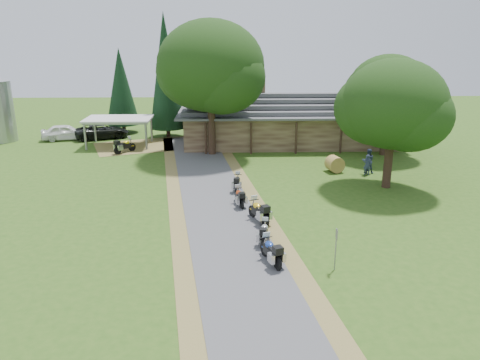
{
  "coord_description": "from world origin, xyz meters",
  "views": [
    {
      "loc": [
        -0.29,
        -20.95,
        10.11
      ],
      "look_at": [
        0.6,
        6.5,
        1.6
      ],
      "focal_mm": 35.0,
      "sensor_mm": 36.0,
      "label": 1
    }
  ],
  "objects_px": {
    "car_white_sedan": "(65,130)",
    "carport": "(120,132)",
    "motorcycle_row_c": "(259,210)",
    "motorcycle_row_d": "(239,196)",
    "motorcycle_row_a": "(271,250)",
    "lodge": "(290,118)",
    "car_dark_suv": "(101,128)",
    "motorcycle_carport_a": "(125,145)",
    "hay_bale": "(335,164)",
    "motorcycle_row_e": "(237,182)",
    "motorcycle_row_b": "(264,232)"
  },
  "relations": [
    {
      "from": "carport",
      "to": "motorcycle_row_a",
      "type": "height_order",
      "value": "carport"
    },
    {
      "from": "motorcycle_row_d",
      "to": "motorcycle_row_e",
      "type": "relative_size",
      "value": 1.01
    },
    {
      "from": "car_white_sedan",
      "to": "motorcycle_row_a",
      "type": "height_order",
      "value": "car_white_sedan"
    },
    {
      "from": "motorcycle_row_b",
      "to": "car_white_sedan",
      "type": "bearing_deg",
      "value": 45.12
    },
    {
      "from": "carport",
      "to": "car_dark_suv",
      "type": "xyz_separation_m",
      "value": [
        -2.57,
        3.32,
        -0.22
      ]
    },
    {
      "from": "motorcycle_row_b",
      "to": "car_dark_suv",
      "type": "bearing_deg",
      "value": 39.0
    },
    {
      "from": "lodge",
      "to": "car_dark_suv",
      "type": "distance_m",
      "value": 19.13
    },
    {
      "from": "car_dark_suv",
      "to": "motorcycle_row_c",
      "type": "relative_size",
      "value": 2.91
    },
    {
      "from": "motorcycle_row_b",
      "to": "hay_bale",
      "type": "relative_size",
      "value": 1.39
    },
    {
      "from": "lodge",
      "to": "motorcycle_row_a",
      "type": "distance_m",
      "value": 25.79
    },
    {
      "from": "motorcycle_row_d",
      "to": "hay_bale",
      "type": "xyz_separation_m",
      "value": [
        7.6,
        7.26,
        0.02
      ]
    },
    {
      "from": "lodge",
      "to": "hay_bale",
      "type": "relative_size",
      "value": 17.46
    },
    {
      "from": "car_white_sedan",
      "to": "hay_bale",
      "type": "distance_m",
      "value": 27.45
    },
    {
      "from": "motorcycle_row_c",
      "to": "motorcycle_row_d",
      "type": "xyz_separation_m",
      "value": [
        -1.01,
        2.69,
        -0.09
      ]
    },
    {
      "from": "car_white_sedan",
      "to": "motorcycle_row_d",
      "type": "relative_size",
      "value": 3.41
    },
    {
      "from": "motorcycle_row_d",
      "to": "motorcycle_row_e",
      "type": "height_order",
      "value": "motorcycle_row_d"
    },
    {
      "from": "car_white_sedan",
      "to": "hay_bale",
      "type": "height_order",
      "value": "car_white_sedan"
    },
    {
      "from": "motorcycle_row_d",
      "to": "motorcycle_carport_a",
      "type": "relative_size",
      "value": 0.85
    },
    {
      "from": "motorcycle_carport_a",
      "to": "hay_bale",
      "type": "xyz_separation_m",
      "value": [
        17.48,
        -6.74,
        -0.09
      ]
    },
    {
      "from": "car_white_sedan",
      "to": "motorcycle_carport_a",
      "type": "bearing_deg",
      "value": -142.63
    },
    {
      "from": "motorcycle_row_e",
      "to": "motorcycle_carport_a",
      "type": "relative_size",
      "value": 0.85
    },
    {
      "from": "motorcycle_row_a",
      "to": "motorcycle_row_d",
      "type": "height_order",
      "value": "motorcycle_row_a"
    },
    {
      "from": "hay_bale",
      "to": "car_white_sedan",
      "type": "bearing_deg",
      "value": 153.27
    },
    {
      "from": "motorcycle_row_a",
      "to": "car_dark_suv",
      "type": "bearing_deg",
      "value": 9.19
    },
    {
      "from": "carport",
      "to": "motorcycle_row_a",
      "type": "xyz_separation_m",
      "value": [
        12.11,
        -24.6,
        -0.68
      ]
    },
    {
      "from": "carport",
      "to": "motorcycle_carport_a",
      "type": "bearing_deg",
      "value": -71.11
    },
    {
      "from": "lodge",
      "to": "car_white_sedan",
      "type": "distance_m",
      "value": 22.5
    },
    {
      "from": "car_white_sedan",
      "to": "motorcycle_row_c",
      "type": "xyz_separation_m",
      "value": [
        17.93,
        -22.3,
        -0.3
      ]
    },
    {
      "from": "carport",
      "to": "motorcycle_row_a",
      "type": "relative_size",
      "value": 3.24
    },
    {
      "from": "carport",
      "to": "car_white_sedan",
      "type": "xyz_separation_m",
      "value": [
        -6.03,
        2.74,
        -0.35
      ]
    },
    {
      "from": "motorcycle_row_a",
      "to": "motorcycle_row_b",
      "type": "xyz_separation_m",
      "value": [
        -0.12,
        2.28,
        -0.07
      ]
    },
    {
      "from": "carport",
      "to": "motorcycle_row_c",
      "type": "xyz_separation_m",
      "value": [
        11.9,
        -19.56,
        -0.65
      ]
    },
    {
      "from": "car_dark_suv",
      "to": "hay_bale",
      "type": "xyz_separation_m",
      "value": [
        21.06,
        -12.92,
        -0.5
      ]
    },
    {
      "from": "car_white_sedan",
      "to": "carport",
      "type": "bearing_deg",
      "value": -128.55
    },
    {
      "from": "car_dark_suv",
      "to": "carport",
      "type": "bearing_deg",
      "value": -165.0
    },
    {
      "from": "car_dark_suv",
      "to": "motorcycle_row_a",
      "type": "bearing_deg",
      "value": -175.04
    },
    {
      "from": "carport",
      "to": "motorcycle_row_e",
      "type": "height_order",
      "value": "carport"
    },
    {
      "from": "lodge",
      "to": "hay_bale",
      "type": "xyz_separation_m",
      "value": [
        2.15,
        -10.38,
        -1.84
      ]
    },
    {
      "from": "motorcycle_row_d",
      "to": "hay_bale",
      "type": "height_order",
      "value": "hay_bale"
    },
    {
      "from": "car_dark_suv",
      "to": "motorcycle_row_d",
      "type": "height_order",
      "value": "car_dark_suv"
    },
    {
      "from": "motorcycle_row_b",
      "to": "hay_bale",
      "type": "xyz_separation_m",
      "value": [
        6.5,
        12.72,
        0.03
      ]
    },
    {
      "from": "car_dark_suv",
      "to": "hay_bale",
      "type": "height_order",
      "value": "car_dark_suv"
    },
    {
      "from": "car_dark_suv",
      "to": "motorcycle_row_b",
      "type": "height_order",
      "value": "car_dark_suv"
    },
    {
      "from": "carport",
      "to": "hay_bale",
      "type": "height_order",
      "value": "carport"
    },
    {
      "from": "car_white_sedan",
      "to": "motorcycle_row_c",
      "type": "bearing_deg",
      "value": -155.27
    },
    {
      "from": "motorcycle_row_c",
      "to": "hay_bale",
      "type": "height_order",
      "value": "motorcycle_row_c"
    },
    {
      "from": "car_dark_suv",
      "to": "motorcycle_row_a",
      "type": "xyz_separation_m",
      "value": [
        14.68,
        -27.92,
        -0.47
      ]
    },
    {
      "from": "car_dark_suv",
      "to": "motorcycle_row_e",
      "type": "distance_m",
      "value": 21.81
    },
    {
      "from": "carport",
      "to": "motorcycle_row_b",
      "type": "bearing_deg",
      "value": -62.24
    },
    {
      "from": "motorcycle_row_c",
      "to": "motorcycle_row_d",
      "type": "height_order",
      "value": "motorcycle_row_c"
    }
  ]
}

